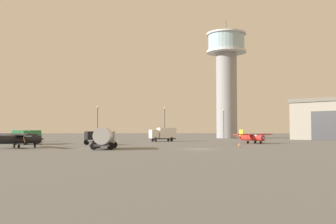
{
  "coord_description": "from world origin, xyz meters",
  "views": [
    {
      "loc": [
        -4.27,
        -54.06,
        2.83
      ],
      "look_at": [
        -4.22,
        23.27,
        6.25
      ],
      "focal_mm": 41.07,
      "sensor_mm": 36.0,
      "label": 1
    }
  ],
  "objects_px": {
    "control_tower": "(226,73)",
    "traffic_cone_near_left": "(239,145)",
    "truck_box_green": "(27,136)",
    "truck_box_white": "(163,134)",
    "light_post_west": "(223,121)",
    "light_post_north": "(164,120)",
    "airplane_red": "(252,137)",
    "truck_fuel_tanker_silver": "(104,137)",
    "airplane_black": "(17,138)",
    "light_post_east": "(97,120)",
    "airplane_blue": "(18,136)",
    "truck_flatbed_black": "(94,138)"
  },
  "relations": [
    {
      "from": "truck_box_white",
      "to": "light_post_east",
      "type": "xyz_separation_m",
      "value": [
        -16.22,
        6.77,
        3.35
      ]
    },
    {
      "from": "truck_box_white",
      "to": "light_post_west",
      "type": "distance_m",
      "value": 25.87
    },
    {
      "from": "light_post_north",
      "to": "truck_box_white",
      "type": "bearing_deg",
      "value": -90.65
    },
    {
      "from": "airplane_blue",
      "to": "light_post_north",
      "type": "xyz_separation_m",
      "value": [
        31.47,
        20.55,
        3.94
      ]
    },
    {
      "from": "airplane_blue",
      "to": "airplane_black",
      "type": "bearing_deg",
      "value": -22.63
    },
    {
      "from": "control_tower",
      "to": "traffic_cone_near_left",
      "type": "xyz_separation_m",
      "value": [
        -6.88,
        -57.41,
        -19.69
      ]
    },
    {
      "from": "airplane_red",
      "to": "truck_flatbed_black",
      "type": "bearing_deg",
      "value": -110.35
    },
    {
      "from": "truck_box_green",
      "to": "light_post_west",
      "type": "relative_size",
      "value": 0.74
    },
    {
      "from": "truck_box_green",
      "to": "light_post_north",
      "type": "distance_m",
      "value": 41.67
    },
    {
      "from": "airplane_black",
      "to": "light_post_east",
      "type": "bearing_deg",
      "value": 44.26
    },
    {
      "from": "truck_box_green",
      "to": "traffic_cone_near_left",
      "type": "xyz_separation_m",
      "value": [
        36.99,
        -10.55,
        -1.16
      ]
    },
    {
      "from": "airplane_black",
      "to": "light_post_north",
      "type": "relative_size",
      "value": 1.05
    },
    {
      "from": "control_tower",
      "to": "airplane_black",
      "type": "relative_size",
      "value": 3.97
    },
    {
      "from": "truck_fuel_tanker_silver",
      "to": "truck_box_white",
      "type": "distance_m",
      "value": 34.38
    },
    {
      "from": "truck_box_green",
      "to": "truck_box_white",
      "type": "relative_size",
      "value": 0.98
    },
    {
      "from": "airplane_blue",
      "to": "truck_flatbed_black",
      "type": "distance_m",
      "value": 24.51
    },
    {
      "from": "airplane_black",
      "to": "truck_box_white",
      "type": "relative_size",
      "value": 1.45
    },
    {
      "from": "light_post_west",
      "to": "light_post_north",
      "type": "relative_size",
      "value": 0.96
    },
    {
      "from": "truck_fuel_tanker_silver",
      "to": "truck_flatbed_black",
      "type": "relative_size",
      "value": 1.06
    },
    {
      "from": "truck_flatbed_black",
      "to": "traffic_cone_near_left",
      "type": "relative_size",
      "value": 9.01
    },
    {
      "from": "light_post_west",
      "to": "truck_box_green",
      "type": "bearing_deg",
      "value": -138.67
    },
    {
      "from": "airplane_red",
      "to": "truck_box_white",
      "type": "xyz_separation_m",
      "value": [
        -17.35,
        12.98,
        0.44
      ]
    },
    {
      "from": "control_tower",
      "to": "truck_box_white",
      "type": "bearing_deg",
      "value": -122.47
    },
    {
      "from": "airplane_blue",
      "to": "light_post_west",
      "type": "bearing_deg",
      "value": 72.79
    },
    {
      "from": "light_post_north",
      "to": "traffic_cone_near_left",
      "type": "height_order",
      "value": "light_post_north"
    },
    {
      "from": "airplane_blue",
      "to": "light_post_north",
      "type": "relative_size",
      "value": 0.86
    },
    {
      "from": "control_tower",
      "to": "light_post_east",
      "type": "bearing_deg",
      "value": -146.66
    },
    {
      "from": "airplane_red",
      "to": "light_post_east",
      "type": "height_order",
      "value": "light_post_east"
    },
    {
      "from": "truck_fuel_tanker_silver",
      "to": "light_post_east",
      "type": "bearing_deg",
      "value": 8.89
    },
    {
      "from": "truck_box_white",
      "to": "truck_flatbed_black",
      "type": "distance_m",
      "value": 22.65
    },
    {
      "from": "airplane_black",
      "to": "truck_fuel_tanker_silver",
      "type": "distance_m",
      "value": 13.65
    },
    {
      "from": "truck_fuel_tanker_silver",
      "to": "light_post_east",
      "type": "height_order",
      "value": "light_post_east"
    },
    {
      "from": "light_post_east",
      "to": "light_post_north",
      "type": "xyz_separation_m",
      "value": [
        16.4,
        9.53,
        0.14
      ]
    },
    {
      "from": "control_tower",
      "to": "traffic_cone_near_left",
      "type": "bearing_deg",
      "value": -96.83
    },
    {
      "from": "truck_fuel_tanker_silver",
      "to": "light_post_west",
      "type": "xyz_separation_m",
      "value": [
        24.5,
        53.01,
        3.34
      ]
    },
    {
      "from": "airplane_red",
      "to": "truck_fuel_tanker_silver",
      "type": "bearing_deg",
      "value": -83.4
    },
    {
      "from": "truck_box_green",
      "to": "light_post_east",
      "type": "bearing_deg",
      "value": 172.33
    },
    {
      "from": "truck_fuel_tanker_silver",
      "to": "control_tower",
      "type": "bearing_deg",
      "value": -25.85
    },
    {
      "from": "traffic_cone_near_left",
      "to": "control_tower",
      "type": "bearing_deg",
      "value": 83.17
    },
    {
      "from": "truck_box_green",
      "to": "light_post_west",
      "type": "bearing_deg",
      "value": 143.56
    },
    {
      "from": "control_tower",
      "to": "airplane_blue",
      "type": "bearing_deg",
      "value": -145.78
    },
    {
      "from": "truck_box_green",
      "to": "truck_flatbed_black",
      "type": "bearing_deg",
      "value": 91.66
    },
    {
      "from": "control_tower",
      "to": "truck_flatbed_black",
      "type": "xyz_separation_m",
      "value": [
        -30.99,
        -49.27,
        -18.86
      ]
    },
    {
      "from": "truck_box_green",
      "to": "truck_box_white",
      "type": "distance_m",
      "value": 29.97
    },
    {
      "from": "light_post_north",
      "to": "traffic_cone_near_left",
      "type": "xyz_separation_m",
      "value": [
        12.03,
        -43.71,
        -4.85
      ]
    },
    {
      "from": "control_tower",
      "to": "traffic_cone_near_left",
      "type": "distance_m",
      "value": 61.08
    },
    {
      "from": "light_post_east",
      "to": "traffic_cone_near_left",
      "type": "bearing_deg",
      "value": -50.24
    },
    {
      "from": "airplane_black",
      "to": "light_post_west",
      "type": "bearing_deg",
      "value": 14.8
    },
    {
      "from": "truck_box_green",
      "to": "truck_flatbed_black",
      "type": "xyz_separation_m",
      "value": [
        12.88,
        -2.4,
        -0.34
      ]
    },
    {
      "from": "light_post_west",
      "to": "light_post_north",
      "type": "distance_m",
      "value": 16.76
    }
  ]
}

